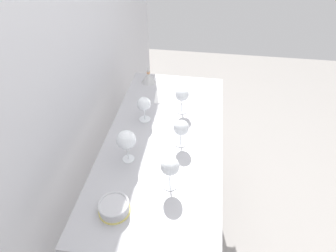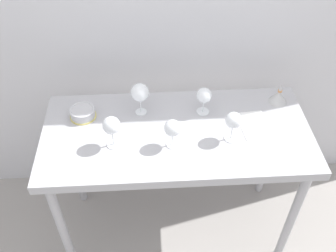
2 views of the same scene
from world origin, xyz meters
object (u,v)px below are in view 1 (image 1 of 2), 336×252
object	(u,v)px
wine_glass_far_left	(126,140)
tasting_bowl	(114,207)
wine_glass_far_right	(144,105)
tasting_sheet_upper	(171,97)
wine_glass_near_center	(181,128)
decanter_funnel	(149,77)
wine_glass_near_right	(182,95)
wine_glass_near_left	(170,167)

from	to	relation	value
wine_glass_far_left	tasting_bowl	bearing A→B (deg)	-176.96
wine_glass_far_right	tasting_sheet_upper	bearing A→B (deg)	-25.33
wine_glass_near_center	decanter_funnel	size ratio (longest dim) A/B	1.32
tasting_bowl	decanter_funnel	world-z (taller)	decanter_funnel
wine_glass_near_right	tasting_sheet_upper	bearing A→B (deg)	32.19
wine_glass_near_center	wine_glass_near_left	xyz separation A→B (m)	(-0.29, 0.02, 0.02)
wine_glass_far_right	wine_glass_near_right	xyz separation A→B (m)	(0.12, -0.21, 0.01)
tasting_bowl	decanter_funnel	distance (m)	1.08
wine_glass_near_right	tasting_bowl	xyz separation A→B (m)	(-0.77, 0.21, -0.09)
wine_glass_near_center	decanter_funnel	xyz separation A→B (m)	(0.61, 0.30, -0.08)
wine_glass_near_center	decanter_funnel	world-z (taller)	wine_glass_near_center
wine_glass_far_right	tasting_sheet_upper	distance (m)	0.31
tasting_bowl	decanter_funnel	size ratio (longest dim) A/B	1.17
tasting_bowl	decanter_funnel	bearing A→B (deg)	3.21
wine_glass_near_center	wine_glass_far_right	bearing A→B (deg)	52.43
wine_glass_far_left	tasting_bowl	xyz separation A→B (m)	(-0.31, -0.02, -0.10)
wine_glass_near_right	wine_glass_near_center	distance (m)	0.30
wine_glass_far_left	wine_glass_near_center	bearing A→B (deg)	-58.98
wine_glass_near_center	wine_glass_near_left	world-z (taller)	wine_glass_near_left
wine_glass_near_right	decanter_funnel	world-z (taller)	wine_glass_near_right
wine_glass_near_right	tasting_bowl	size ratio (longest dim) A/B	1.19
wine_glass_far_right	tasting_bowl	size ratio (longest dim) A/B	1.12
wine_glass_near_left	decanter_funnel	bearing A→B (deg)	17.21
tasting_sheet_upper	wine_glass_far_right	bearing A→B (deg)	149.44
wine_glass_near_left	tasting_bowl	distance (m)	0.30
wine_glass_far_left	decanter_funnel	bearing A→B (deg)	3.27
wine_glass_near_left	tasting_bowl	xyz separation A→B (m)	(-0.17, 0.22, -0.10)
wine_glass_near_left	tasting_bowl	size ratio (longest dim) A/B	1.26
wine_glass_near_right	wine_glass_near_center	size ratio (longest dim) A/B	1.05
wine_glass_far_left	wine_glass_near_left	distance (m)	0.27
tasting_bowl	wine_glass_near_right	bearing A→B (deg)	-15.45
wine_glass_far_right	decanter_funnel	bearing A→B (deg)	8.01
wine_glass_near_left	wine_glass_far_left	bearing A→B (deg)	59.83
wine_glass_near_right	decanter_funnel	xyz separation A→B (m)	(0.31, 0.27, -0.08)
wine_glass_far_left	wine_glass_far_right	bearing A→B (deg)	-2.84
wine_glass_near_left	tasting_sheet_upper	distance (m)	0.75
wine_glass_far_left	tasting_sheet_upper	world-z (taller)	wine_glass_far_left
tasting_sheet_upper	tasting_bowl	distance (m)	0.92
wine_glass_far_left	wine_glass_near_left	xyz separation A→B (m)	(-0.14, -0.24, -0.01)
wine_glass_far_right	tasting_sheet_upper	xyz separation A→B (m)	(0.26, -0.12, -0.11)
tasting_bowl	wine_glass_far_right	bearing A→B (deg)	-0.01
wine_glass_far_left	tasting_bowl	distance (m)	0.33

